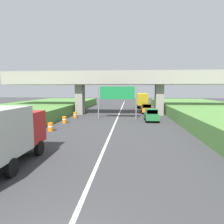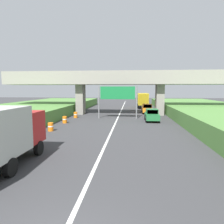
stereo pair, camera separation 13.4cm
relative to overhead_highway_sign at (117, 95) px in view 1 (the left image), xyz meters
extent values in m
cube|color=white|center=(0.00, -1.22, -3.59)|extent=(0.20, 89.58, 0.01)
cube|color=gray|center=(0.00, 4.98, 2.18)|extent=(40.00, 4.80, 1.10)
cube|color=gray|center=(0.00, 2.76, 3.28)|extent=(40.00, 0.36, 1.10)
cube|color=gray|center=(0.00, 7.20, 3.28)|extent=(40.00, 0.36, 1.10)
cube|color=gray|center=(-6.91, 4.98, -0.98)|extent=(1.30, 2.20, 5.23)
cube|color=gray|center=(6.91, 4.98, -0.98)|extent=(1.30, 2.20, 5.23)
cylinder|color=slate|center=(-2.85, 0.00, -1.13)|extent=(0.18, 0.18, 4.93)
cylinder|color=slate|center=(2.85, 0.00, -1.13)|extent=(0.18, 0.18, 4.93)
cube|color=#167238|center=(0.00, 0.00, 0.28)|extent=(5.20, 0.12, 1.90)
cube|color=white|center=(0.00, -0.01, 0.28)|extent=(4.89, 0.01, 1.67)
cylinder|color=slate|center=(-7.40, -12.09, -2.49)|extent=(0.08, 0.08, 2.20)
cube|color=white|center=(-7.40, -12.11, -1.74)|extent=(0.60, 0.03, 0.76)
cube|color=black|center=(-7.40, -12.12, -1.74)|extent=(0.50, 0.01, 0.12)
cube|color=black|center=(-5.14, -20.14, -2.93)|extent=(1.10, 7.30, 0.36)
cube|color=red|center=(-5.14, -17.54, -1.70)|extent=(2.10, 2.10, 2.10)
cube|color=#2D3842|center=(-5.14, -16.52, -1.40)|extent=(1.89, 0.06, 0.90)
cylinder|color=black|center=(-6.11, -17.54, -3.11)|extent=(0.30, 0.96, 0.96)
cylinder|color=black|center=(-4.17, -17.54, -3.11)|extent=(0.30, 0.96, 0.96)
cylinder|color=black|center=(-4.07, -20.93, -3.11)|extent=(0.30, 0.96, 0.96)
cube|color=black|center=(4.77, 18.18, -2.93)|extent=(1.10, 7.30, 0.36)
cube|color=gold|center=(4.77, 20.78, -1.70)|extent=(2.10, 2.10, 2.10)
cube|color=#2D3842|center=(4.77, 21.80, -1.40)|extent=(1.89, 0.06, 0.90)
cube|color=gold|center=(4.77, 17.13, -1.45)|extent=(2.30, 5.20, 2.60)
cube|color=#A88D16|center=(4.77, 14.55, -1.45)|extent=(2.21, 0.04, 2.50)
cylinder|color=black|center=(3.80, 20.78, -3.11)|extent=(0.30, 0.96, 0.96)
cylinder|color=black|center=(5.74, 20.78, -3.11)|extent=(0.30, 0.96, 0.96)
cylinder|color=black|center=(3.70, 15.70, -3.11)|extent=(0.30, 0.96, 0.96)
cylinder|color=black|center=(5.84, 15.70, -3.11)|extent=(0.30, 0.96, 0.96)
cylinder|color=black|center=(3.70, 17.39, -3.11)|extent=(0.30, 0.96, 0.96)
cylinder|color=black|center=(5.84, 17.39, -3.11)|extent=(0.30, 0.96, 0.96)
cube|color=orange|center=(4.97, 7.21, -2.89)|extent=(1.76, 4.10, 0.76)
cube|color=orange|center=(4.97, 7.06, -2.19)|extent=(1.56, 1.90, 0.64)
cube|color=#2D3842|center=(4.97, 6.14, -2.19)|extent=(1.44, 0.06, 0.54)
cylinder|color=black|center=(4.15, 8.48, -3.27)|extent=(0.22, 0.64, 0.64)
cylinder|color=black|center=(5.79, 8.48, -3.27)|extent=(0.22, 0.64, 0.64)
cylinder|color=black|center=(4.15, 5.94, -3.27)|extent=(0.22, 0.64, 0.64)
cylinder|color=black|center=(5.79, 5.94, -3.27)|extent=(0.22, 0.64, 0.64)
cube|color=#236B38|center=(4.90, -2.09, -2.89)|extent=(1.76, 4.10, 0.76)
cube|color=#236B38|center=(4.90, -2.24, -2.19)|extent=(1.56, 1.90, 0.64)
cube|color=#2D3842|center=(4.90, -3.16, -2.19)|extent=(1.44, 0.06, 0.54)
cylinder|color=black|center=(4.08, -0.82, -3.27)|extent=(0.22, 0.64, 0.64)
cylinder|color=black|center=(5.72, -0.82, -3.27)|extent=(0.22, 0.64, 0.64)
cylinder|color=black|center=(4.08, -3.36, -3.27)|extent=(0.22, 0.64, 0.64)
cylinder|color=black|center=(5.72, -3.36, -3.27)|extent=(0.22, 0.64, 0.64)
cylinder|color=orange|center=(-6.48, -14.93, -3.14)|extent=(0.56, 0.56, 0.90)
cylinder|color=white|center=(-6.48, -14.93, -3.07)|extent=(0.57, 0.57, 0.12)
cylinder|color=orange|center=(-6.46, -9.90, -3.14)|extent=(0.56, 0.56, 0.90)
cylinder|color=white|center=(-6.46, -9.90, -3.07)|extent=(0.57, 0.57, 0.12)
cylinder|color=orange|center=(-6.60, -4.87, -3.14)|extent=(0.56, 0.56, 0.90)
cylinder|color=white|center=(-6.60, -4.87, -3.07)|extent=(0.57, 0.57, 0.12)
cylinder|color=orange|center=(-6.55, 0.16, -3.14)|extent=(0.56, 0.56, 0.90)
cylinder|color=white|center=(-6.55, 0.16, -3.07)|extent=(0.57, 0.57, 0.12)
camera|label=1|loc=(1.86, -30.29, 0.84)|focal=32.40mm
camera|label=2|loc=(2.00, -30.28, 0.84)|focal=32.40mm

